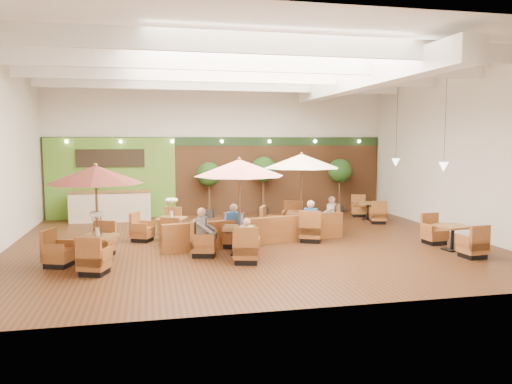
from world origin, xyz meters
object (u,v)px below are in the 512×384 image
object	(u,v)px
booth_divider	(259,231)
topiary_1	(264,172)
service_counter	(111,206)
table_3	(164,226)
diner_0	(246,235)
table_0	(94,193)
diner_4	(330,212)
table_1	(237,185)
topiary_0	(209,176)
table_5	(368,211)
topiary_2	(340,173)
table_2	(301,179)
diner_1	(234,221)
table_4	(452,238)
diner_2	(204,228)
diner_3	(311,217)

from	to	relation	value
booth_divider	topiary_1	distance (m)	5.94
service_counter	table_3	distance (m)	4.56
topiary_1	diner_0	size ratio (longest dim) A/B	3.43
table_0	diner_4	world-z (taller)	table_0
table_1	topiary_0	size ratio (longest dim) A/B	1.22
table_5	topiary_2	xyz separation A→B (m)	(-0.43, 1.94, 1.39)
table_2	diner_1	bearing A→B (deg)	-129.86
topiary_2	diner_4	xyz separation A→B (m)	(-2.12, -4.52, -0.96)
table_1	topiary_0	distance (m)	6.73
table_4	topiary_1	bearing A→B (deg)	111.16
diner_2	diner_1	bearing A→B (deg)	150.42
table_1	topiary_1	size ratio (longest dim) A/B	1.11
table_3	diner_0	distance (m)	3.88
booth_divider	diner_1	world-z (taller)	diner_1
diner_0	table_5	bearing A→B (deg)	50.56
table_0	table_1	xyz separation A→B (m)	(3.65, 0.36, 0.08)
diner_2	table_0	bearing A→B (deg)	-67.14
table_1	diner_3	bearing A→B (deg)	40.27
table_0	table_4	distance (m)	9.81
topiary_0	table_0	bearing A→B (deg)	-117.57
table_1	diner_0	bearing A→B (deg)	-71.79
table_4	diner_1	xyz separation A→B (m)	(-5.97, 1.73, 0.41)
service_counter	table_2	distance (m)	7.70
service_counter	diner_4	distance (m)	8.44
booth_divider	diner_3	distance (m)	1.68
service_counter	diner_2	distance (m)	7.12
service_counter	table_5	world-z (taller)	service_counter
topiary_0	topiary_1	size ratio (longest dim) A/B	0.91
topiary_0	topiary_2	size ratio (longest dim) A/B	0.96
table_5	diner_1	size ratio (longest dim) A/B	3.03
diner_4	table_2	bearing A→B (deg)	122.11
diner_3	diner_4	size ratio (longest dim) A/B	1.02
table_3	table_5	distance (m)	8.28
table_1	table_3	bearing A→B (deg)	142.69
booth_divider	table_5	distance (m)	6.34
topiary_0	diner_1	world-z (taller)	topiary_0
table_0	topiary_2	world-z (taller)	table_0
table_1	diner_2	size ratio (longest dim) A/B	3.17
table_5	topiary_2	size ratio (longest dim) A/B	1.06
table_4	diner_1	bearing A→B (deg)	158.41
diner_4	topiary_0	bearing A→B (deg)	69.44
service_counter	topiary_0	xyz separation A→B (m)	(3.81, 0.20, 1.07)
service_counter	diner_1	world-z (taller)	diner_1
diner_0	diner_2	world-z (taller)	diner_2
topiary_2	table_0	bearing A→B (deg)	-142.60
table_2	diner_0	distance (m)	4.16
service_counter	diner_1	size ratio (longest dim) A/B	3.71
table_1	topiary_1	xyz separation A→B (m)	(2.29, 6.72, -0.09)
table_3	diner_1	bearing A→B (deg)	-11.04
table_4	diner_2	bearing A→B (deg)	168.31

